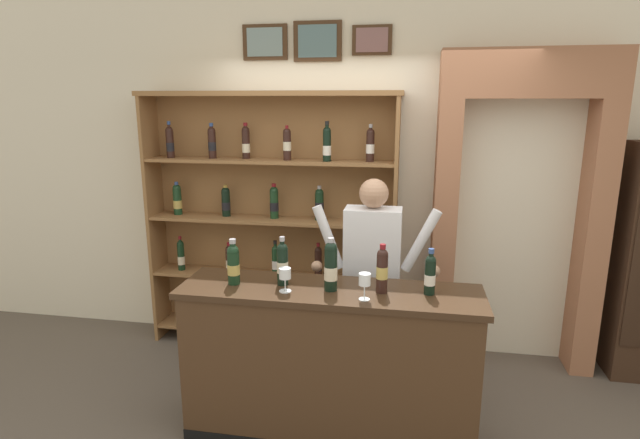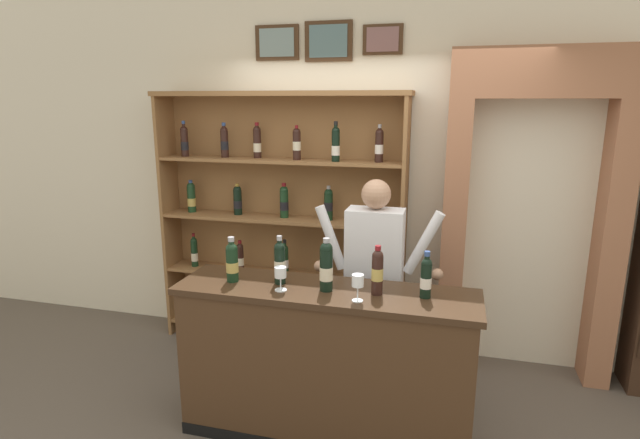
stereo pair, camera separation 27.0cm
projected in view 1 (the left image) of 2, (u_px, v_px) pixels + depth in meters
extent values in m
cube|color=brown|center=(343.00, 436.00, 3.32)|extent=(14.00, 14.00, 0.02)
cube|color=beige|center=(367.00, 173.00, 4.33)|extent=(12.00, 0.16, 3.07)
cube|color=#422B19|center=(265.00, 42.00, 4.14)|extent=(0.38, 0.02, 0.28)
cube|color=gray|center=(265.00, 42.00, 4.12)|extent=(0.30, 0.01, 0.23)
cube|color=#422B19|center=(318.00, 41.00, 4.06)|extent=(0.39, 0.02, 0.31)
cube|color=slate|center=(317.00, 41.00, 4.05)|extent=(0.32, 0.01, 0.25)
cube|color=#422B19|center=(372.00, 40.00, 3.99)|extent=(0.32, 0.02, 0.23)
cube|color=#825B5A|center=(372.00, 40.00, 3.97)|extent=(0.25, 0.01, 0.18)
cube|color=olive|center=(156.00, 219.00, 4.50)|extent=(0.03, 0.31, 2.22)
cube|color=olive|center=(394.00, 230.00, 4.14)|extent=(0.03, 0.31, 2.22)
cube|color=olive|center=(275.00, 220.00, 4.46)|extent=(2.15, 0.02, 2.22)
cube|color=olive|center=(273.00, 328.00, 4.55)|extent=(2.09, 0.30, 0.03)
cylinder|color=black|center=(190.00, 308.00, 4.69)|extent=(0.07, 0.07, 0.21)
sphere|color=black|center=(189.00, 297.00, 4.66)|extent=(0.07, 0.07, 0.07)
cylinder|color=black|center=(189.00, 294.00, 4.66)|extent=(0.03, 0.03, 0.07)
cylinder|color=navy|center=(188.00, 292.00, 4.65)|extent=(0.04, 0.04, 0.03)
cylinder|color=silver|center=(190.00, 310.00, 4.69)|extent=(0.07, 0.07, 0.07)
cylinder|color=#19381E|center=(226.00, 313.00, 4.59)|extent=(0.07, 0.07, 0.21)
sphere|color=#19381E|center=(225.00, 302.00, 4.57)|extent=(0.07, 0.07, 0.07)
cylinder|color=#19381E|center=(225.00, 298.00, 4.56)|extent=(0.03, 0.03, 0.07)
cylinder|color=#99999E|center=(225.00, 296.00, 4.56)|extent=(0.03, 0.03, 0.03)
cylinder|color=black|center=(226.00, 314.00, 4.60)|extent=(0.07, 0.07, 0.07)
cylinder|color=black|center=(277.00, 315.00, 4.55)|extent=(0.07, 0.07, 0.20)
sphere|color=black|center=(277.00, 304.00, 4.53)|extent=(0.07, 0.07, 0.07)
cylinder|color=black|center=(277.00, 302.00, 4.52)|extent=(0.03, 0.03, 0.06)
cylinder|color=black|center=(277.00, 299.00, 4.51)|extent=(0.03, 0.03, 0.03)
cylinder|color=black|center=(277.00, 316.00, 4.55)|extent=(0.07, 0.07, 0.06)
cylinder|color=black|center=(322.00, 320.00, 4.46)|extent=(0.07, 0.07, 0.20)
sphere|color=black|center=(322.00, 309.00, 4.43)|extent=(0.07, 0.07, 0.07)
cylinder|color=black|center=(322.00, 307.00, 4.43)|extent=(0.03, 0.03, 0.06)
cylinder|color=black|center=(322.00, 305.00, 4.42)|extent=(0.03, 0.03, 0.03)
cylinder|color=silver|center=(322.00, 322.00, 4.46)|extent=(0.07, 0.07, 0.06)
cylinder|color=black|center=(365.00, 326.00, 4.34)|extent=(0.07, 0.07, 0.20)
sphere|color=black|center=(365.00, 314.00, 4.32)|extent=(0.07, 0.07, 0.07)
cylinder|color=black|center=(365.00, 311.00, 4.31)|extent=(0.03, 0.03, 0.07)
cylinder|color=navy|center=(365.00, 308.00, 4.30)|extent=(0.03, 0.03, 0.03)
cylinder|color=beige|center=(365.00, 329.00, 4.35)|extent=(0.07, 0.07, 0.07)
cube|color=olive|center=(271.00, 276.00, 4.43)|extent=(2.09, 0.30, 0.02)
cylinder|color=black|center=(181.00, 257.00, 4.52)|extent=(0.06, 0.06, 0.23)
sphere|color=black|center=(180.00, 244.00, 4.49)|extent=(0.06, 0.06, 0.06)
cylinder|color=black|center=(180.00, 241.00, 4.48)|extent=(0.03, 0.03, 0.07)
cylinder|color=maroon|center=(180.00, 238.00, 4.48)|extent=(0.03, 0.03, 0.03)
cylinder|color=beige|center=(181.00, 260.00, 4.53)|extent=(0.06, 0.06, 0.08)
cylinder|color=black|center=(229.00, 261.00, 4.43)|extent=(0.06, 0.06, 0.22)
sphere|color=black|center=(229.00, 249.00, 4.40)|extent=(0.06, 0.06, 0.06)
cylinder|color=black|center=(229.00, 246.00, 4.40)|extent=(0.03, 0.03, 0.06)
cylinder|color=maroon|center=(229.00, 244.00, 4.39)|extent=(0.03, 0.03, 0.03)
cylinder|color=beige|center=(230.00, 264.00, 4.43)|extent=(0.06, 0.06, 0.07)
cylinder|color=#19381E|center=(276.00, 263.00, 4.36)|extent=(0.06, 0.06, 0.23)
sphere|color=#19381E|center=(275.00, 249.00, 4.34)|extent=(0.06, 0.06, 0.06)
cylinder|color=#19381E|center=(275.00, 246.00, 4.33)|extent=(0.03, 0.03, 0.08)
cylinder|color=black|center=(275.00, 242.00, 4.32)|extent=(0.03, 0.03, 0.03)
cylinder|color=silver|center=(276.00, 265.00, 4.37)|extent=(0.06, 0.06, 0.07)
cylinder|color=black|center=(318.00, 264.00, 4.35)|extent=(0.06, 0.06, 0.23)
sphere|color=black|center=(318.00, 250.00, 4.32)|extent=(0.06, 0.06, 0.06)
cylinder|color=black|center=(318.00, 247.00, 4.32)|extent=(0.03, 0.03, 0.07)
cylinder|color=maroon|center=(318.00, 245.00, 4.31)|extent=(0.03, 0.03, 0.03)
cylinder|color=black|center=(318.00, 266.00, 4.36)|extent=(0.06, 0.06, 0.07)
cylinder|color=black|center=(363.00, 268.00, 4.25)|extent=(0.06, 0.06, 0.22)
sphere|color=black|center=(363.00, 254.00, 4.23)|extent=(0.06, 0.06, 0.06)
cylinder|color=black|center=(363.00, 251.00, 4.22)|extent=(0.03, 0.03, 0.07)
cylinder|color=#99999E|center=(363.00, 248.00, 4.21)|extent=(0.03, 0.03, 0.03)
cylinder|color=black|center=(363.00, 268.00, 4.25)|extent=(0.06, 0.06, 0.07)
cube|color=olive|center=(270.00, 220.00, 4.31)|extent=(2.09, 0.30, 0.02)
cylinder|color=#19381E|center=(178.00, 202.00, 4.44)|extent=(0.07, 0.07, 0.23)
sphere|color=#19381E|center=(177.00, 188.00, 4.41)|extent=(0.07, 0.07, 0.07)
cylinder|color=#19381E|center=(176.00, 186.00, 4.41)|extent=(0.03, 0.03, 0.06)
cylinder|color=navy|center=(176.00, 183.00, 4.40)|extent=(0.03, 0.03, 0.03)
cylinder|color=tan|center=(178.00, 204.00, 4.45)|extent=(0.08, 0.08, 0.07)
cylinder|color=black|center=(226.00, 204.00, 4.38)|extent=(0.07, 0.07, 0.21)
sphere|color=black|center=(225.00, 191.00, 4.35)|extent=(0.07, 0.07, 0.07)
cylinder|color=black|center=(225.00, 189.00, 4.34)|extent=(0.03, 0.03, 0.06)
cylinder|color=#B79338|center=(225.00, 187.00, 4.34)|extent=(0.03, 0.03, 0.03)
cylinder|color=black|center=(226.00, 206.00, 4.38)|extent=(0.08, 0.08, 0.07)
cylinder|color=#19381E|center=(274.00, 205.00, 4.30)|extent=(0.07, 0.07, 0.23)
sphere|color=#19381E|center=(274.00, 191.00, 4.27)|extent=(0.07, 0.07, 0.07)
cylinder|color=#19381E|center=(274.00, 188.00, 4.26)|extent=(0.03, 0.03, 0.07)
cylinder|color=maroon|center=(274.00, 185.00, 4.26)|extent=(0.04, 0.04, 0.03)
cylinder|color=black|center=(274.00, 207.00, 4.30)|extent=(0.08, 0.08, 0.07)
cylinder|color=black|center=(319.00, 207.00, 4.23)|extent=(0.07, 0.07, 0.23)
sphere|color=black|center=(319.00, 193.00, 4.20)|extent=(0.07, 0.07, 0.07)
cylinder|color=black|center=(319.00, 190.00, 4.20)|extent=(0.03, 0.03, 0.06)
cylinder|color=#99999E|center=(319.00, 187.00, 4.19)|extent=(0.03, 0.03, 0.03)
cylinder|color=black|center=(319.00, 206.00, 4.23)|extent=(0.08, 0.08, 0.07)
cylinder|color=#19381E|center=(371.00, 209.00, 4.13)|extent=(0.07, 0.07, 0.23)
sphere|color=#19381E|center=(371.00, 194.00, 4.10)|extent=(0.07, 0.07, 0.07)
cylinder|color=#19381E|center=(371.00, 191.00, 4.09)|extent=(0.03, 0.03, 0.06)
cylinder|color=#B79338|center=(371.00, 188.00, 4.09)|extent=(0.04, 0.04, 0.03)
cylinder|color=tan|center=(371.00, 212.00, 4.13)|extent=(0.08, 0.08, 0.08)
cube|color=olive|center=(269.00, 161.00, 4.19)|extent=(2.09, 0.30, 0.02)
cylinder|color=black|center=(170.00, 145.00, 4.30)|extent=(0.07, 0.07, 0.23)
sphere|color=black|center=(169.00, 131.00, 4.27)|extent=(0.06, 0.06, 0.06)
cylinder|color=black|center=(169.00, 126.00, 4.27)|extent=(0.03, 0.03, 0.08)
cylinder|color=navy|center=(169.00, 123.00, 4.26)|extent=(0.03, 0.03, 0.03)
cylinder|color=black|center=(170.00, 147.00, 4.31)|extent=(0.07, 0.07, 0.07)
cylinder|color=black|center=(212.00, 145.00, 4.26)|extent=(0.07, 0.07, 0.22)
sphere|color=black|center=(211.00, 131.00, 4.23)|extent=(0.06, 0.06, 0.06)
cylinder|color=black|center=(211.00, 127.00, 4.23)|extent=(0.03, 0.03, 0.07)
cylinder|color=navy|center=(211.00, 125.00, 4.22)|extent=(0.03, 0.03, 0.03)
cylinder|color=black|center=(212.00, 146.00, 4.26)|extent=(0.07, 0.07, 0.07)
cylinder|color=black|center=(246.00, 145.00, 4.24)|extent=(0.07, 0.07, 0.23)
sphere|color=black|center=(245.00, 130.00, 4.21)|extent=(0.06, 0.06, 0.06)
cylinder|color=black|center=(245.00, 127.00, 4.20)|extent=(0.03, 0.03, 0.07)
cylinder|color=maroon|center=(245.00, 124.00, 4.20)|extent=(0.03, 0.03, 0.03)
cylinder|color=beige|center=(246.00, 148.00, 4.24)|extent=(0.07, 0.07, 0.07)
cylinder|color=black|center=(287.00, 147.00, 4.13)|extent=(0.07, 0.07, 0.22)
sphere|color=black|center=(287.00, 132.00, 4.10)|extent=(0.06, 0.06, 0.06)
cylinder|color=black|center=(287.00, 129.00, 4.09)|extent=(0.02, 0.02, 0.06)
cylinder|color=maroon|center=(287.00, 127.00, 4.09)|extent=(0.03, 0.03, 0.03)
cylinder|color=beige|center=(287.00, 146.00, 4.13)|extent=(0.07, 0.07, 0.07)
cylinder|color=black|center=(327.00, 147.00, 4.04)|extent=(0.07, 0.07, 0.24)
sphere|color=black|center=(327.00, 131.00, 4.01)|extent=(0.06, 0.06, 0.06)
cylinder|color=black|center=(327.00, 127.00, 4.01)|extent=(0.03, 0.03, 0.08)
cylinder|color=black|center=(327.00, 123.00, 4.00)|extent=(0.03, 0.03, 0.03)
cylinder|color=silver|center=(327.00, 150.00, 4.05)|extent=(0.07, 0.07, 0.08)
cylinder|color=black|center=(370.00, 148.00, 4.02)|extent=(0.07, 0.07, 0.23)
sphere|color=black|center=(371.00, 133.00, 4.00)|extent=(0.06, 0.06, 0.06)
cylinder|color=black|center=(371.00, 129.00, 3.99)|extent=(0.03, 0.03, 0.07)
cylinder|color=#99999E|center=(371.00, 126.00, 3.98)|extent=(0.03, 0.03, 0.03)
cylinder|color=silver|center=(370.00, 149.00, 4.03)|extent=(0.07, 0.07, 0.07)
cube|color=olive|center=(267.00, 93.00, 4.07)|extent=(2.19, 0.33, 0.04)
cube|color=#9E6647|center=(443.00, 234.00, 4.13)|extent=(0.18, 0.36, 2.16)
cube|color=#9E6647|center=(590.00, 240.00, 3.94)|extent=(0.18, 0.36, 2.16)
cube|color=#9E6647|center=(530.00, 74.00, 3.74)|extent=(1.30, 0.36, 0.36)
cube|color=black|center=(510.00, 230.00, 4.26)|extent=(0.94, 0.08, 2.16)
cube|color=#422B19|center=(329.00, 366.00, 3.23)|extent=(1.82, 0.48, 0.98)
cube|color=#352214|center=(329.00, 292.00, 3.11)|extent=(1.88, 0.50, 0.04)
cylinder|color=#2D3347|center=(358.00, 339.00, 3.71)|extent=(0.11, 0.11, 0.86)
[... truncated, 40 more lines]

